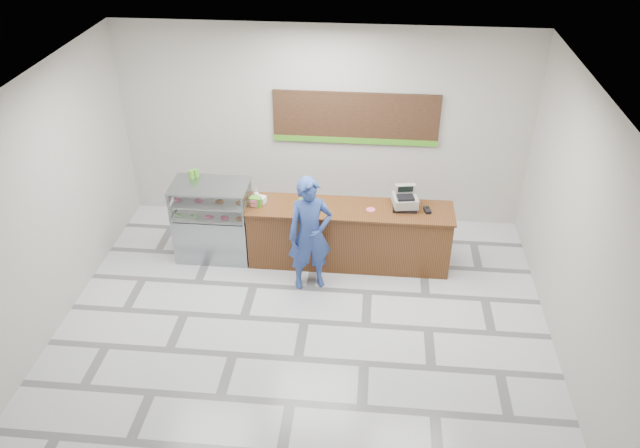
# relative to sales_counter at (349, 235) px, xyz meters

# --- Properties ---
(floor) EXTENTS (7.00, 7.00, 0.00)m
(floor) POSITION_rel_sales_counter_xyz_m (-0.55, -1.55, -0.52)
(floor) COLOR silver
(floor) RESTS_ON ground
(back_wall) EXTENTS (7.00, 0.00, 7.00)m
(back_wall) POSITION_rel_sales_counter_xyz_m (-0.55, 1.45, 1.23)
(back_wall) COLOR #B7B3A8
(back_wall) RESTS_ON floor
(ceiling) EXTENTS (7.00, 7.00, 0.00)m
(ceiling) POSITION_rel_sales_counter_xyz_m (-0.55, -1.55, 2.98)
(ceiling) COLOR silver
(ceiling) RESTS_ON back_wall
(sales_counter) EXTENTS (3.26, 0.76, 1.03)m
(sales_counter) POSITION_rel_sales_counter_xyz_m (0.00, 0.00, 0.00)
(sales_counter) COLOR brown
(sales_counter) RESTS_ON floor
(display_case) EXTENTS (1.22, 0.72, 1.33)m
(display_case) POSITION_rel_sales_counter_xyz_m (-2.22, -0.00, 0.16)
(display_case) COLOR gray
(display_case) RESTS_ON floor
(menu_board) EXTENTS (2.80, 0.06, 0.90)m
(menu_board) POSITION_rel_sales_counter_xyz_m (-0.00, 1.41, 1.42)
(menu_board) COLOR black
(menu_board) RESTS_ON back_wall
(cash_register) EXTENTS (0.43, 0.44, 0.35)m
(cash_register) POSITION_rel_sales_counter_xyz_m (0.85, 0.11, 0.64)
(cash_register) COLOR black
(cash_register) RESTS_ON sales_counter
(card_terminal) EXTENTS (0.12, 0.19, 0.04)m
(card_terminal) POSITION_rel_sales_counter_xyz_m (1.20, 0.01, 0.54)
(card_terminal) COLOR black
(card_terminal) RESTS_ON sales_counter
(serving_tray) EXTENTS (0.36, 0.26, 0.02)m
(serving_tray) POSITION_rel_sales_counter_xyz_m (-0.65, 0.08, 0.52)
(serving_tray) COLOR #35B514
(serving_tray) RESTS_ON sales_counter
(napkin_box) EXTENTS (0.16, 0.16, 0.11)m
(napkin_box) POSITION_rel_sales_counter_xyz_m (-1.41, 0.03, 0.57)
(napkin_box) COLOR white
(napkin_box) RESTS_ON sales_counter
(straw_cup) EXTENTS (0.08, 0.08, 0.12)m
(straw_cup) POSITION_rel_sales_counter_xyz_m (-1.50, 0.12, 0.57)
(straw_cup) COLOR silver
(straw_cup) RESTS_ON sales_counter
(promo_box) EXTENTS (0.19, 0.14, 0.16)m
(promo_box) POSITION_rel_sales_counter_xyz_m (-1.48, -0.08, 0.59)
(promo_box) COLOR #489821
(promo_box) RESTS_ON sales_counter
(donut_decal) EXTENTS (0.14, 0.14, 0.00)m
(donut_decal) POSITION_rel_sales_counter_xyz_m (0.33, -0.02, 0.52)
(donut_decal) COLOR #F15A90
(donut_decal) RESTS_ON sales_counter
(green_cup_left) EXTENTS (0.08, 0.08, 0.13)m
(green_cup_left) POSITION_rel_sales_counter_xyz_m (-2.49, 0.25, 0.88)
(green_cup_left) COLOR #489821
(green_cup_left) RESTS_ON display_case
(green_cup_right) EXTENTS (0.09, 0.09, 0.14)m
(green_cup_right) POSITION_rel_sales_counter_xyz_m (-2.55, 0.19, 0.88)
(green_cup_right) COLOR #489821
(green_cup_right) RESTS_ON display_case
(customer) EXTENTS (0.78, 0.63, 1.86)m
(customer) POSITION_rel_sales_counter_xyz_m (-0.56, -0.65, 0.41)
(customer) COLOR navy
(customer) RESTS_ON floor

